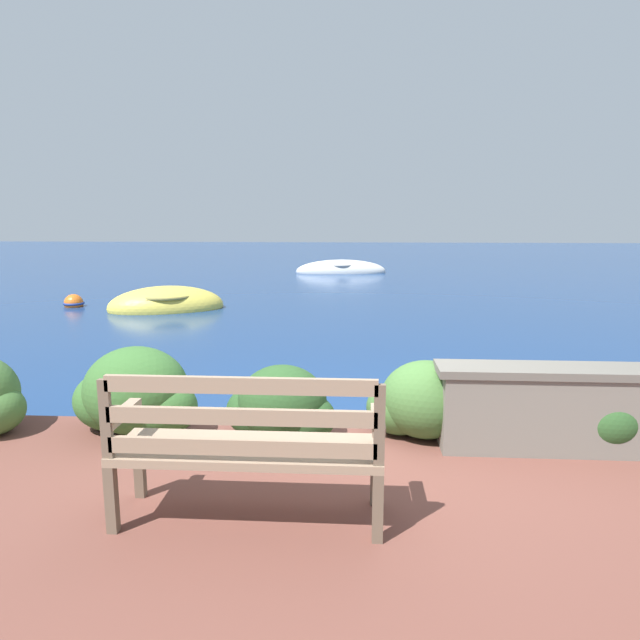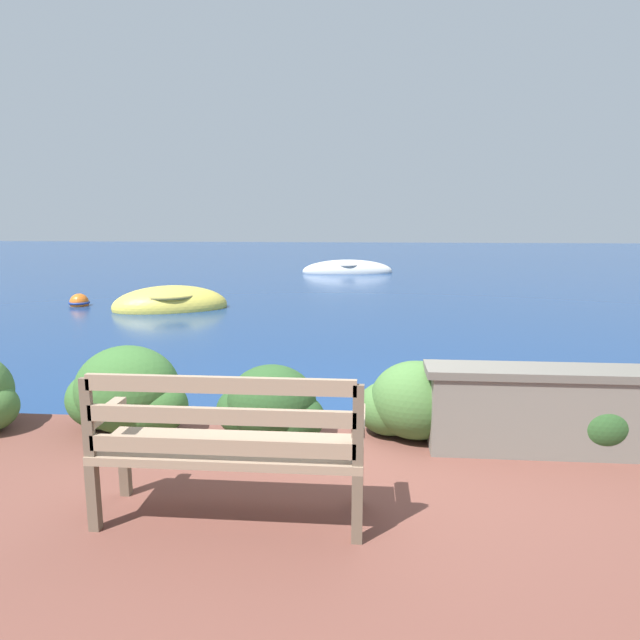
% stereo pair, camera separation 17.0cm
% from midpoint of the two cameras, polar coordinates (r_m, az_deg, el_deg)
% --- Properties ---
extents(ground_plane, '(80.00, 80.00, 0.00)m').
position_cam_midpoint_polar(ground_plane, '(5.12, 3.33, -12.55)').
color(ground_plane, navy).
extents(park_bench, '(1.57, 0.48, 0.93)m').
position_cam_midpoint_polar(park_bench, '(3.38, -8.79, -12.14)').
color(park_bench, brown).
rests_on(park_bench, patio_terrace).
extents(stone_wall, '(1.92, 0.39, 0.66)m').
position_cam_midpoint_polar(stone_wall, '(4.71, 22.17, -8.20)').
color(stone_wall, slate).
rests_on(stone_wall, patio_terrace).
extents(hedge_clump_left, '(1.07, 0.77, 0.73)m').
position_cam_midpoint_polar(hedge_clump_left, '(5.00, -18.93, -7.18)').
color(hedge_clump_left, '#38662D').
rests_on(hedge_clump_left, patio_terrace).
extents(hedge_clump_centre, '(0.89, 0.64, 0.61)m').
position_cam_midpoint_polar(hedge_clump_centre, '(4.63, -5.00, -8.70)').
color(hedge_clump_centre, '#284C23').
rests_on(hedge_clump_centre, patio_terrace).
extents(hedge_clump_right, '(0.93, 0.67, 0.63)m').
position_cam_midpoint_polar(hedge_clump_right, '(4.72, 9.38, -8.29)').
color(hedge_clump_right, '#426B33').
rests_on(hedge_clump_right, patio_terrace).
extents(hedge_clump_far_right, '(0.74, 0.53, 0.50)m').
position_cam_midpoint_polar(hedge_clump_far_right, '(4.91, 25.49, -9.10)').
color(hedge_clump_far_right, '#2D5628').
rests_on(hedge_clump_far_right, patio_terrace).
extents(rowboat_nearest, '(2.76, 2.13, 0.90)m').
position_cam_midpoint_polar(rowboat_nearest, '(12.78, -15.46, 1.35)').
color(rowboat_nearest, '#DBC64C').
rests_on(rowboat_nearest, ground_plane).
extents(rowboat_mid, '(3.30, 1.38, 0.83)m').
position_cam_midpoint_polar(rowboat_mid, '(20.39, 1.87, 4.91)').
color(rowboat_mid, silver).
rests_on(rowboat_mid, ground_plane).
extents(mooring_buoy, '(0.46, 0.46, 0.41)m').
position_cam_midpoint_polar(mooring_buoy, '(13.92, -23.73, 1.53)').
color(mooring_buoy, orange).
rests_on(mooring_buoy, ground_plane).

